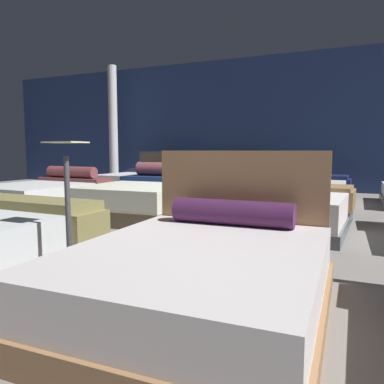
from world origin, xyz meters
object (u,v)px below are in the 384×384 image
at_px(bed_6, 285,209).
at_px(bed_8, 142,181).
at_px(bed_2, 201,276).
at_px(bed_10, 309,189).
at_px(bed_9, 218,184).
at_px(price_sign, 69,232).
at_px(bed_4, 46,195).
at_px(support_pillar, 113,126).
at_px(bed_5, 150,197).

height_order(bed_6, bed_8, bed_8).
height_order(bed_2, bed_10, bed_2).
bearing_deg(bed_6, bed_9, 126.59).
bearing_deg(price_sign, bed_8, 117.03).
bearing_deg(bed_4, support_pillar, 113.04).
relative_size(bed_2, bed_4, 0.91).
bearing_deg(support_pillar, price_sign, -56.66).
bearing_deg(bed_2, bed_6, 88.83).
xyz_separation_m(bed_4, bed_5, (2.10, 0.12, 0.05)).
bearing_deg(bed_10, bed_2, -88.17).
height_order(bed_2, bed_5, bed_2).
xyz_separation_m(bed_2, bed_6, (-0.02, 3.05, 0.00)).
height_order(bed_4, support_pillar, support_pillar).
xyz_separation_m(bed_8, price_sign, (3.12, -6.12, 0.17)).
distance_m(bed_8, price_sign, 6.87).
xyz_separation_m(bed_2, bed_5, (-2.18, 3.09, 0.05)).
xyz_separation_m(bed_6, bed_8, (-4.19, 3.09, 0.01)).
relative_size(bed_10, support_pillar, 0.60).
relative_size(bed_5, price_sign, 2.01).
bearing_deg(bed_6, support_pillar, 146.77).
bearing_deg(support_pillar, bed_2, -51.13).
height_order(bed_2, support_pillar, support_pillar).
xyz_separation_m(bed_6, price_sign, (-1.07, -3.03, 0.19)).
height_order(bed_5, bed_10, bed_5).
bearing_deg(bed_8, bed_2, -52.97).
distance_m(bed_4, bed_5, 2.11).
xyz_separation_m(bed_4, support_pillar, (-1.56, 4.28, 1.51)).
height_order(bed_2, bed_8, bed_2).
height_order(bed_10, support_pillar, support_pillar).
relative_size(bed_5, bed_10, 1.05).
distance_m(bed_10, price_sign, 6.16).
distance_m(bed_9, support_pillar, 4.15).
relative_size(bed_6, bed_9, 1.03).
bearing_deg(support_pillar, bed_5, -48.60).
relative_size(bed_4, bed_10, 1.02).
xyz_separation_m(bed_8, support_pillar, (-1.64, 1.12, 1.49)).
relative_size(bed_5, bed_6, 1.04).
relative_size(bed_8, bed_10, 1.03).
height_order(bed_8, price_sign, price_sign).
bearing_deg(bed_10, support_pillar, 169.84).
height_order(bed_2, price_sign, price_sign).
bearing_deg(support_pillar, bed_6, -35.79).
bearing_deg(bed_5, price_sign, -71.96).
height_order(bed_9, bed_10, bed_9).
distance_m(bed_6, bed_8, 5.21).
bearing_deg(bed_10, bed_8, -179.44).
relative_size(bed_6, price_sign, 1.93).
bearing_deg(bed_5, bed_10, 53.26).
xyz_separation_m(bed_4, bed_8, (0.08, 3.16, 0.02)).
relative_size(bed_9, price_sign, 1.87).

